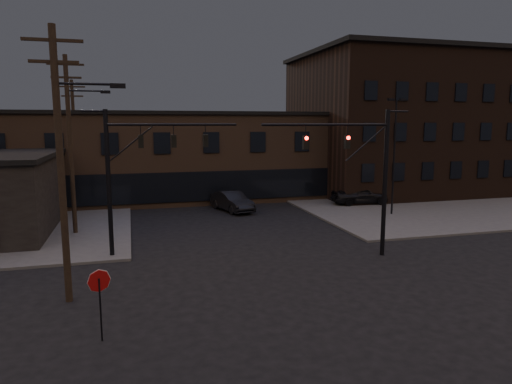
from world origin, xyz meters
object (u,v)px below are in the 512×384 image
(traffic_signal_near, at_px, (367,167))
(parked_car_lot_b, at_px, (377,186))
(car_crossing, at_px, (232,201))
(traffic_signal_far, at_px, (133,166))
(parked_car_lot_a, at_px, (360,194))
(stop_sign, at_px, (99,288))

(traffic_signal_near, xyz_separation_m, parked_car_lot_b, (11.95, 19.24, -4.03))
(traffic_signal_near, height_order, car_crossing, traffic_signal_near)
(traffic_signal_far, relative_size, parked_car_lot_a, 1.61)
(traffic_signal_far, xyz_separation_m, parked_car_lot_a, (19.40, 10.71, -4.01))
(traffic_signal_far, distance_m, parked_car_lot_a, 22.52)
(traffic_signal_near, xyz_separation_m, parked_car_lot_a, (7.32, 14.21, -3.93))
(stop_sign, distance_m, parked_car_lot_b, 36.10)
(stop_sign, distance_m, parked_car_lot_a, 29.27)
(traffic_signal_far, height_order, car_crossing, traffic_signal_far)
(parked_car_lot_a, xyz_separation_m, parked_car_lot_b, (4.63, 5.03, -0.09))
(traffic_signal_near, distance_m, stop_sign, 15.17)
(parked_car_lot_b, relative_size, car_crossing, 1.04)
(car_crossing, bearing_deg, parked_car_lot_b, -0.12)
(stop_sign, relative_size, parked_car_lot_a, 0.50)
(stop_sign, bearing_deg, car_crossing, 66.58)
(traffic_signal_far, relative_size, parked_car_lot_b, 1.54)
(parked_car_lot_a, bearing_deg, traffic_signal_far, 122.16)
(parked_car_lot_b, bearing_deg, car_crossing, 127.40)
(parked_car_lot_b, bearing_deg, traffic_signal_far, 145.02)
(parked_car_lot_b, xyz_separation_m, car_crossing, (-16.12, -4.50, -0.08))
(parked_car_lot_a, height_order, parked_car_lot_b, parked_car_lot_a)
(traffic_signal_near, bearing_deg, stop_sign, -154.10)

